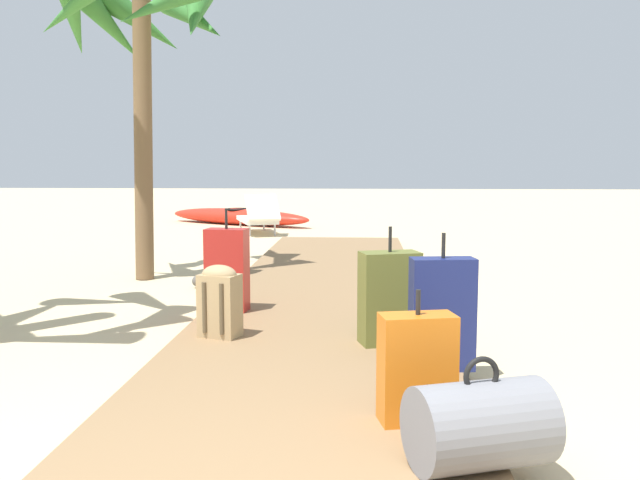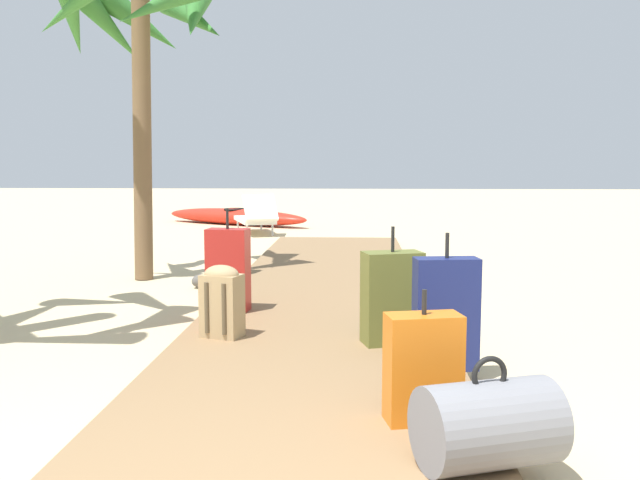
{
  "view_description": "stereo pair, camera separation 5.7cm",
  "coord_description": "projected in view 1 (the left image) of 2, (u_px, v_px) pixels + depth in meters",
  "views": [
    {
      "loc": [
        0.37,
        -1.54,
        1.36
      ],
      "look_at": [
        -0.07,
        5.5,
        0.55
      ],
      "focal_mm": 37.57,
      "sensor_mm": 36.0,
      "label": 1
    },
    {
      "loc": [
        0.32,
        -1.55,
        1.36
      ],
      "look_at": [
        -0.07,
        5.5,
        0.55
      ],
      "focal_mm": 37.57,
      "sensor_mm": 36.0,
      "label": 2
    }
  ],
  "objects": [
    {
      "name": "boardwalk",
      "position": [
        323.0,
        297.0,
        6.66
      ],
      "size": [
        2.01,
        10.0,
        0.08
      ],
      "primitive_type": "cube",
      "color": "olive",
      "rests_on": "ground"
    },
    {
      "name": "suitcase_orange",
      "position": [
        417.0,
        368.0,
        3.32
      ],
      "size": [
        0.4,
        0.26,
        0.67
      ],
      "color": "orange",
      "rests_on": "boardwalk"
    },
    {
      "name": "lounge_chair",
      "position": [
        258.0,
        217.0,
        12.9
      ],
      "size": [
        1.07,
        1.66,
        0.78
      ],
      "color": "white",
      "rests_on": "ground"
    },
    {
      "name": "duffel_bag_grey",
      "position": [
        480.0,
        425.0,
        2.81
      ],
      "size": [
        0.66,
        0.54,
        0.49
      ],
      "color": "slate",
      "rests_on": "boardwalk"
    },
    {
      "name": "backpack_tan",
      "position": [
        220.0,
        299.0,
        4.94
      ],
      "size": [
        0.33,
        0.27,
        0.54
      ],
      "color": "tan",
      "rests_on": "boardwalk"
    },
    {
      "name": "kayak",
      "position": [
        238.0,
        217.0,
        14.87
      ],
      "size": [
        3.65,
        2.39,
        0.36
      ],
      "color": "red",
      "rests_on": "ground"
    },
    {
      "name": "palm_tree_far_left",
      "position": [
        138.0,
        25.0,
        7.62
      ],
      "size": [
        2.21,
        2.29,
        3.62
      ],
      "color": "brown",
      "rests_on": "ground"
    },
    {
      "name": "ground_plane",
      "position": [
        317.0,
        325.0,
        5.68
      ],
      "size": [
        60.0,
        60.0,
        0.0
      ],
      "primitive_type": "plane",
      "color": "#D1BA8C"
    },
    {
      "name": "rock_left_mid",
      "position": [
        203.0,
        281.0,
        7.34
      ],
      "size": [
        0.27,
        0.23,
        0.16
      ],
      "primitive_type": "ellipsoid",
      "rotation": [
        0.0,
        0.0,
        0.35
      ],
      "color": "#5B5651",
      "rests_on": "ground"
    },
    {
      "name": "suitcase_navy",
      "position": [
        442.0,
        314.0,
        4.16
      ],
      "size": [
        0.41,
        0.22,
        0.86
      ],
      "color": "navy",
      "rests_on": "boardwalk"
    },
    {
      "name": "duffel_bag_teal",
      "position": [
        412.0,
        307.0,
        5.29
      ],
      "size": [
        0.58,
        0.42,
        0.42
      ],
      "color": "#197A7F",
      "rests_on": "boardwalk"
    },
    {
      "name": "suitcase_olive",
      "position": [
        389.0,
        298.0,
        4.76
      ],
      "size": [
        0.46,
        0.33,
        0.84
      ],
      "color": "olive",
      "rests_on": "boardwalk"
    },
    {
      "name": "suitcase_red",
      "position": [
        227.0,
        270.0,
        5.82
      ],
      "size": [
        0.38,
        0.24,
        0.9
      ],
      "color": "red",
      "rests_on": "boardwalk"
    },
    {
      "name": "rock_right_far",
      "position": [
        454.0,
        270.0,
        8.16
      ],
      "size": [
        0.21,
        0.19,
        0.14
      ],
      "primitive_type": "ellipsoid",
      "rotation": [
        0.0,
        0.0,
        1.6
      ],
      "color": "slate",
      "rests_on": "ground"
    }
  ]
}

